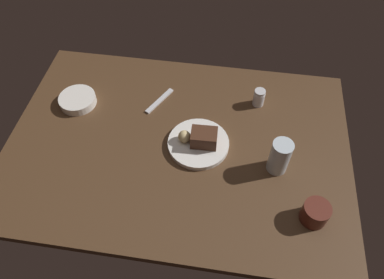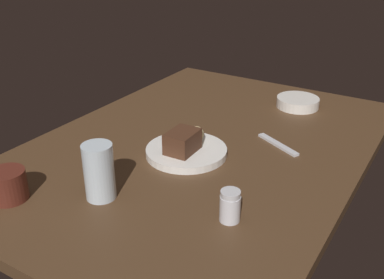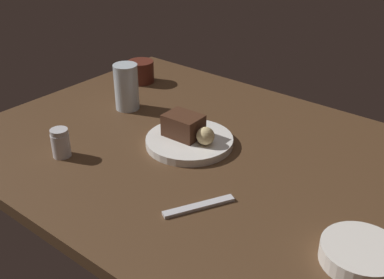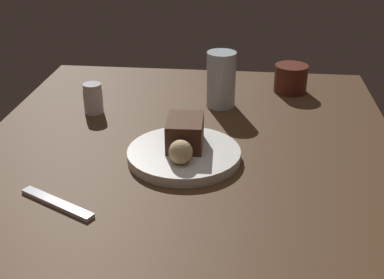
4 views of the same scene
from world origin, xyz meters
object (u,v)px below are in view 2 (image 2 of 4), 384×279
Objects in this scene: chocolate_cake_slice at (181,141)px; coffee_cup at (8,185)px; water_glass at (99,172)px; side_bowl at (298,102)px; bread_roll at (195,134)px; dessert_plate at (186,151)px; dessert_spoon at (278,144)px; salt_shaker at (230,206)px.

chocolate_cake_slice is 1.09× the size of coffee_cup.
side_bowl is at bearing -13.75° from water_glass.
coffee_cup is (-11.09, 16.78, -3.03)cm from water_glass.
bread_roll is 0.53× the size of coffee_cup.
water_glass is 77.80cm from side_bowl.
side_bowl is at bearing -15.36° from dessert_plate.
coffee_cup is 0.55× the size of dessert_spoon.
salt_shaker is at bearing -67.86° from coffee_cup.
water_glass is 0.86× the size of dessert_spoon.
dessert_spoon is (12.81, -18.86, -3.71)cm from bread_roll.
side_bowl is at bearing -15.08° from chocolate_cake_slice.
bread_roll is 0.29× the size of dessert_spoon.
coffee_cup is at bearing 157.84° from side_bowl.
bread_roll is at bearing -0.85° from chocolate_cake_slice.
dessert_plate is at bearing -7.64° from chocolate_cake_slice.
side_bowl is 1.69× the size of coffee_cup.
water_glass reaches higher than dessert_plate.
coffee_cup is at bearing 153.14° from bread_roll.
side_bowl reaches higher than dessert_spoon.
chocolate_cake_slice is (-1.88, 0.25, 3.71)cm from dessert_plate.
salt_shaker reaches higher than dessert_plate.
water_glass reaches higher than side_bowl.
chocolate_cake_slice is 6.81cm from bread_roll.
bread_roll is at bearing -26.86° from coffee_cup.
dessert_plate is 50.15cm from side_bowl.
dessert_plate reaches higher than dessert_spoon.
side_bowl is at bearing -17.18° from bread_roll.
chocolate_cake_slice is 0.60× the size of dessert_spoon.
salt_shaker is 0.46× the size of dessert_spoon.
bread_roll is at bearing -8.94° from water_glass.
salt_shaker is at bearing -136.68° from bread_roll.
salt_shaker is at bearing -171.76° from side_bowl.
dessert_spoon is at bearing 6.75° from salt_shaker.
chocolate_cake_slice is 25.73cm from water_glass.
salt_shaker reaches higher than bread_roll.
bread_roll is 45.55cm from side_bowl.
coffee_cup reaches higher than dessert_spoon.
coffee_cup reaches higher than side_bowl.
water_glass is at bearing 169.17° from dessert_plate.
chocolate_cake_slice is at bearing 164.92° from side_bowl.
water_glass is (-27.07, 5.18, 5.51)cm from dessert_plate.
salt_shaker is 0.54× the size of water_glass.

